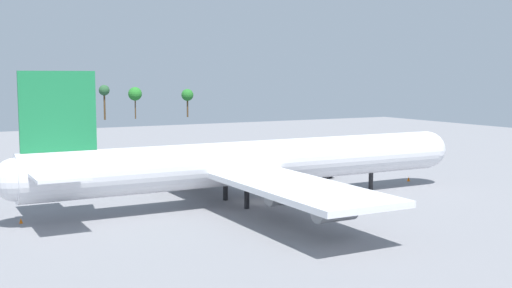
% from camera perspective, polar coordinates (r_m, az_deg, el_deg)
% --- Properties ---
extents(ground_plane, '(272.97, 272.97, 0.00)m').
position_cam_1_polar(ground_plane, '(88.65, 0.00, -5.22)').
color(ground_plane, gray).
extents(cargo_airplane, '(68.24, 58.79, 18.04)m').
position_cam_1_polar(cargo_airplane, '(87.51, -0.28, -1.71)').
color(cargo_airplane, silver).
rests_on(cargo_airplane, ground_plane).
extents(maintenance_van, '(3.98, 5.23, 2.38)m').
position_cam_1_polar(maintenance_van, '(110.21, 5.67, -2.37)').
color(maintenance_van, '#333338').
rests_on(maintenance_van, ground_plane).
extents(safety_cone_nose, '(0.52, 0.52, 0.75)m').
position_cam_1_polar(safety_cone_nose, '(108.87, 13.52, -3.07)').
color(safety_cone_nose, orange).
rests_on(safety_cone_nose, ground_plane).
extents(safety_cone_tail, '(0.45, 0.45, 0.64)m').
position_cam_1_polar(safety_cone_tail, '(81.01, -20.33, -6.47)').
color(safety_cone_tail, orange).
rests_on(safety_cone_tail, ground_plane).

